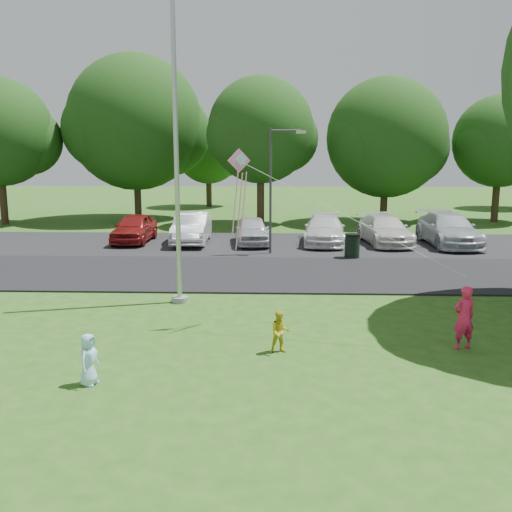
{
  "coord_description": "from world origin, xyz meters",
  "views": [
    {
      "loc": [
        -0.65,
        -11.37,
        4.47
      ],
      "look_at": [
        -1.19,
        4.0,
        1.6
      ],
      "focal_mm": 40.0,
      "sensor_mm": 36.0,
      "label": 1
    }
  ],
  "objects_px": {
    "trash_can": "(352,246)",
    "flagpole": "(176,161)",
    "child_blue": "(89,359)",
    "street_lamp": "(276,179)",
    "child_yellow": "(280,332)",
    "kite": "(244,180)",
    "woman": "(464,318)"
  },
  "relations": [
    {
      "from": "trash_can",
      "to": "flagpole",
      "type": "bearing_deg",
      "value": -130.42
    },
    {
      "from": "child_blue",
      "to": "flagpole",
      "type": "bearing_deg",
      "value": 6.83
    },
    {
      "from": "street_lamp",
      "to": "child_yellow",
      "type": "height_order",
      "value": "street_lamp"
    },
    {
      "from": "trash_can",
      "to": "child_blue",
      "type": "relative_size",
      "value": 1.03
    },
    {
      "from": "street_lamp",
      "to": "kite",
      "type": "distance_m",
      "value": 10.16
    },
    {
      "from": "flagpole",
      "to": "woman",
      "type": "bearing_deg",
      "value": -28.15
    },
    {
      "from": "trash_can",
      "to": "child_blue",
      "type": "distance_m",
      "value": 14.81
    },
    {
      "from": "woman",
      "to": "kite",
      "type": "distance_m",
      "value": 6.11
    },
    {
      "from": "flagpole",
      "to": "child_blue",
      "type": "height_order",
      "value": "flagpole"
    },
    {
      "from": "trash_can",
      "to": "child_blue",
      "type": "xyz_separation_m",
      "value": [
        -6.76,
        -13.18,
        -0.02
      ]
    },
    {
      "from": "child_blue",
      "to": "woman",
      "type": "bearing_deg",
      "value": -60.02
    },
    {
      "from": "trash_can",
      "to": "child_yellow",
      "type": "height_order",
      "value": "trash_can"
    },
    {
      "from": "child_yellow",
      "to": "kite",
      "type": "height_order",
      "value": "kite"
    },
    {
      "from": "flagpole",
      "to": "trash_can",
      "type": "xyz_separation_m",
      "value": [
        6.02,
        7.07,
        -3.64
      ]
    },
    {
      "from": "woman",
      "to": "kite",
      "type": "height_order",
      "value": "kite"
    },
    {
      "from": "street_lamp",
      "to": "child_yellow",
      "type": "distance_m",
      "value": 12.47
    },
    {
      "from": "flagpole",
      "to": "child_yellow",
      "type": "relative_size",
      "value": 10.42
    },
    {
      "from": "street_lamp",
      "to": "kite",
      "type": "bearing_deg",
      "value": -96.1
    },
    {
      "from": "trash_can",
      "to": "child_blue",
      "type": "height_order",
      "value": "trash_can"
    },
    {
      "from": "flagpole",
      "to": "kite",
      "type": "distance_m",
      "value": 3.01
    },
    {
      "from": "trash_can",
      "to": "child_yellow",
      "type": "relative_size",
      "value": 1.09
    },
    {
      "from": "trash_can",
      "to": "kite",
      "type": "xyz_separation_m",
      "value": [
        -3.98,
        -9.24,
        3.2
      ]
    },
    {
      "from": "street_lamp",
      "to": "flagpole",
      "type": "bearing_deg",
      "value": -111.26
    },
    {
      "from": "child_yellow",
      "to": "child_blue",
      "type": "height_order",
      "value": "child_blue"
    },
    {
      "from": "child_yellow",
      "to": "street_lamp",
      "type": "bearing_deg",
      "value": 80.26
    },
    {
      "from": "flagpole",
      "to": "trash_can",
      "type": "relative_size",
      "value": 9.54
    },
    {
      "from": "trash_can",
      "to": "woman",
      "type": "height_order",
      "value": "woman"
    },
    {
      "from": "flagpole",
      "to": "trash_can",
      "type": "height_order",
      "value": "flagpole"
    },
    {
      "from": "flagpole",
      "to": "street_lamp",
      "type": "xyz_separation_m",
      "value": [
        2.83,
        7.95,
        -0.92
      ]
    },
    {
      "from": "trash_can",
      "to": "woman",
      "type": "bearing_deg",
      "value": -84.25
    },
    {
      "from": "child_blue",
      "to": "kite",
      "type": "height_order",
      "value": "kite"
    },
    {
      "from": "street_lamp",
      "to": "woman",
      "type": "height_order",
      "value": "street_lamp"
    }
  ]
}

